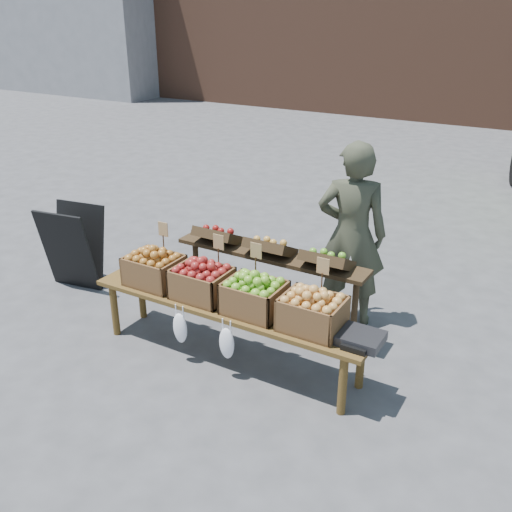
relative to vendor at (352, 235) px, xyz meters
The scene contains 10 objects.
ground 2.56m from the vendor, 136.54° to the right, with size 80.00×80.00×0.00m, color #464649.
vendor is the anchor object (origin of this frame).
chalkboard_sign 3.15m from the vendor, 164.04° to the right, with size 0.64×0.35×0.97m, color black, non-canonical shape.
back_table 0.92m from the vendor, 140.63° to the right, with size 2.10×0.44×1.04m, color #302213, non-canonical shape.
display_bench 1.55m from the vendor, 118.02° to the right, with size 2.70×0.56×0.57m, color #513917, non-canonical shape.
crate_golden_apples 1.94m from the vendor, 140.18° to the right, with size 0.50×0.40×0.28m, color #A86923, non-canonical shape.
crate_russet_pears 1.57m from the vendor, 127.04° to the right, with size 0.50×0.40×0.28m, color maroon, non-canonical shape.
crate_red_apples 1.31m from the vendor, 107.21° to the right, with size 0.50×0.40×0.28m, color #488B1A, non-canonical shape.
crate_green_apples 1.27m from the vendor, 82.31° to the right, with size 0.50×0.40×0.28m, color #AB922E, non-canonical shape.
weighing_scale 1.41m from the vendor, 64.42° to the right, with size 0.34×0.30×0.08m, color black.
Camera 1 is at (3.55, -3.33, 3.01)m, focal length 40.00 mm.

